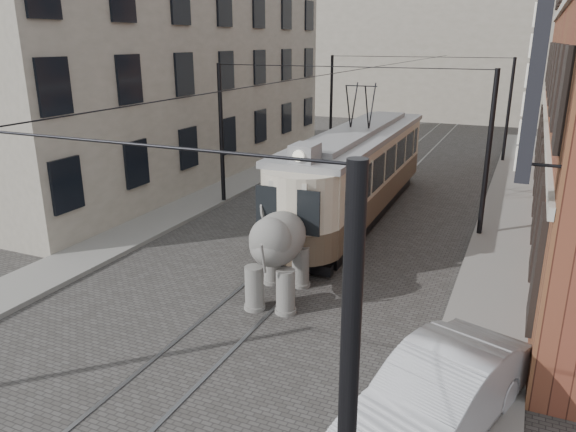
% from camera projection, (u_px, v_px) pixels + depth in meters
% --- Properties ---
extents(ground, '(120.00, 120.00, 0.00)m').
position_uv_depth(ground, '(283.00, 274.00, 16.83)').
color(ground, '#403D3B').
extents(tram_rails, '(1.54, 80.00, 0.02)m').
position_uv_depth(tram_rails, '(283.00, 274.00, 16.83)').
color(tram_rails, slate).
rests_on(tram_rails, ground).
extents(sidewalk_right, '(2.00, 60.00, 0.15)m').
position_uv_depth(sidewalk_right, '(488.00, 309.00, 14.50)').
color(sidewalk_right, slate).
rests_on(sidewalk_right, ground).
extents(sidewalk_left, '(2.00, 60.00, 0.15)m').
position_uv_depth(sidewalk_left, '(116.00, 242.00, 19.31)').
color(sidewalk_left, slate).
rests_on(sidewalk_left, ground).
extents(stucco_building, '(7.00, 24.00, 10.00)m').
position_uv_depth(stucco_building, '(169.00, 79.00, 28.23)').
color(stucco_building, gray).
rests_on(stucco_building, ground).
extents(distant_block, '(28.00, 10.00, 14.00)m').
position_uv_depth(distant_block, '(464.00, 39.00, 49.49)').
color(distant_block, gray).
rests_on(distant_block, ground).
extents(catenary, '(11.00, 30.20, 6.00)m').
position_uv_depth(catenary, '(333.00, 150.00, 20.34)').
color(catenary, black).
rests_on(catenary, ground).
extents(tram, '(2.91, 13.31, 5.27)m').
position_uv_depth(tram, '(359.00, 152.00, 21.75)').
color(tram, '#C2B69D').
rests_on(tram, ground).
extents(elephant, '(3.10, 4.73, 2.69)m').
position_uv_depth(elephant, '(278.00, 252.00, 14.96)').
color(elephant, '#5F5C58').
rests_on(elephant, ground).
extents(parked_car, '(3.10, 5.06, 1.57)m').
position_uv_depth(parked_car, '(438.00, 396.00, 9.81)').
color(parked_car, '#A5A5AA').
rests_on(parked_car, ground).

